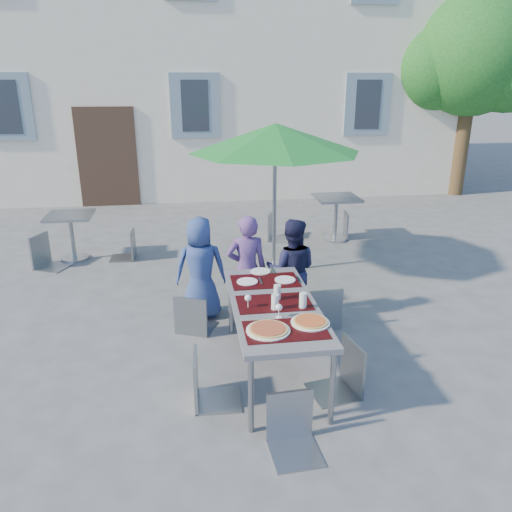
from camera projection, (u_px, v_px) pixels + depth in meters
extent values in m
plane|color=#4C4C4F|center=(225.00, 380.00, 4.85)|extent=(90.00, 90.00, 0.00)
cube|color=beige|center=(189.00, 52.00, 14.40)|extent=(13.00, 8.00, 7.00)
cube|color=#3C281D|center=(107.00, 158.00, 11.18)|extent=(1.30, 0.06, 2.20)
cube|color=gray|center=(5.00, 107.00, 10.55)|extent=(1.10, 0.06, 1.40)
cube|color=#262B33|center=(5.00, 107.00, 10.53)|extent=(0.60, 0.04, 1.10)
cube|color=gray|center=(195.00, 106.00, 11.08)|extent=(1.10, 0.06, 1.40)
cube|color=#262B33|center=(195.00, 106.00, 11.06)|extent=(0.60, 0.04, 1.10)
cube|color=gray|center=(368.00, 105.00, 11.62)|extent=(1.10, 0.06, 1.40)
cube|color=#262B33|center=(368.00, 105.00, 11.60)|extent=(0.60, 0.04, 1.10)
cylinder|color=#4A371F|center=(462.00, 138.00, 12.25)|extent=(0.36, 0.36, 2.80)
sphere|color=#15521A|center=(474.00, 55.00, 11.61)|extent=(2.80, 2.80, 2.80)
sphere|color=#15521A|center=(434.00, 68.00, 11.88)|extent=(2.00, 2.00, 2.00)
sphere|color=#15521A|center=(510.00, 63.00, 11.40)|extent=(2.20, 2.20, 2.20)
sphere|color=#15521A|center=(471.00, 33.00, 12.03)|extent=(1.80, 1.80, 1.80)
cube|color=#48474C|center=(274.00, 305.00, 4.76)|extent=(0.80, 1.85, 0.05)
cylinder|color=gray|center=(251.00, 395.00, 4.04)|extent=(0.05, 0.05, 0.70)
cylinder|color=gray|center=(332.00, 388.00, 4.13)|extent=(0.05, 0.05, 0.70)
cylinder|color=gray|center=(231.00, 305.00, 5.65)|extent=(0.05, 0.05, 0.70)
cylinder|color=gray|center=(290.00, 301.00, 5.74)|extent=(0.05, 0.05, 0.70)
cube|color=black|center=(285.00, 330.00, 4.24)|extent=(0.70, 0.42, 0.01)
cube|color=black|center=(274.00, 303.00, 4.75)|extent=(0.70, 0.42, 0.01)
cube|color=black|center=(265.00, 281.00, 5.27)|extent=(0.70, 0.42, 0.01)
cylinder|color=white|center=(268.00, 330.00, 4.22)|extent=(0.38, 0.38, 0.01)
cylinder|color=tan|center=(268.00, 329.00, 4.21)|extent=(0.34, 0.34, 0.01)
cylinder|color=maroon|center=(268.00, 328.00, 4.21)|extent=(0.29, 0.29, 0.01)
cylinder|color=white|center=(310.00, 322.00, 4.35)|extent=(0.34, 0.34, 0.01)
cylinder|color=tan|center=(310.00, 321.00, 4.35)|extent=(0.30, 0.30, 0.01)
cylinder|color=#A01C0B|center=(310.00, 320.00, 4.35)|extent=(0.26, 0.26, 0.01)
cylinder|color=silver|center=(275.00, 302.00, 4.60)|extent=(0.07, 0.07, 0.15)
cylinder|color=silver|center=(277.00, 292.00, 4.81)|extent=(0.07, 0.07, 0.15)
cylinder|color=silver|center=(303.00, 300.00, 4.63)|extent=(0.07, 0.07, 0.15)
cylinder|color=silver|center=(248.00, 308.00, 4.66)|extent=(0.06, 0.06, 0.00)
cylinder|color=silver|center=(248.00, 304.00, 4.65)|extent=(0.01, 0.01, 0.08)
sphere|color=silver|center=(248.00, 298.00, 4.63)|extent=(0.06, 0.06, 0.06)
cylinder|color=silver|center=(279.00, 317.00, 4.47)|extent=(0.06, 0.06, 0.00)
cylinder|color=silver|center=(279.00, 313.00, 4.46)|extent=(0.01, 0.01, 0.08)
sphere|color=silver|center=(279.00, 307.00, 4.44)|extent=(0.06, 0.06, 0.06)
cylinder|color=white|center=(247.00, 281.00, 5.23)|extent=(0.22, 0.22, 0.01)
cube|color=#B6B8BF|center=(260.00, 281.00, 5.25)|extent=(0.02, 0.18, 0.00)
cylinder|color=white|center=(285.00, 280.00, 5.28)|extent=(0.22, 0.22, 0.01)
cube|color=#B6B8BF|center=(298.00, 279.00, 5.30)|extent=(0.02, 0.18, 0.00)
cylinder|color=white|center=(260.00, 271.00, 5.51)|extent=(0.22, 0.22, 0.01)
cube|color=#B6B8BF|center=(273.00, 271.00, 5.53)|extent=(0.02, 0.18, 0.00)
imported|color=navy|center=(201.00, 268.00, 5.97)|extent=(0.63, 0.42, 1.26)
imported|color=#5B3B78|center=(247.00, 269.00, 5.86)|extent=(0.49, 0.33, 1.31)
imported|color=#1A1A39|center=(291.00, 271.00, 5.89)|extent=(0.68, 0.49, 1.26)
cube|color=gray|center=(196.00, 295.00, 5.73)|extent=(0.51, 0.51, 0.03)
cube|color=gray|center=(189.00, 283.00, 5.48)|extent=(0.37, 0.18, 0.47)
cylinder|color=gray|center=(215.00, 308.00, 5.92)|extent=(0.02, 0.02, 0.41)
cylinder|color=gray|center=(188.00, 305.00, 5.99)|extent=(0.02, 0.02, 0.41)
cylinder|color=gray|center=(205.00, 320.00, 5.61)|extent=(0.02, 0.02, 0.41)
cylinder|color=gray|center=(177.00, 317.00, 5.69)|extent=(0.02, 0.02, 0.41)
cube|color=gray|center=(248.00, 279.00, 6.01)|extent=(0.48, 0.48, 0.03)
cube|color=gray|center=(251.00, 265.00, 5.72)|extent=(0.46, 0.06, 0.54)
cylinder|color=gray|center=(260.00, 291.00, 6.31)|extent=(0.02, 0.02, 0.48)
cylinder|color=gray|center=(230.00, 293.00, 6.23)|extent=(0.02, 0.02, 0.48)
cylinder|color=gray|center=(267.00, 304.00, 5.95)|extent=(0.02, 0.02, 0.48)
cylinder|color=gray|center=(235.00, 306.00, 5.87)|extent=(0.02, 0.02, 0.48)
cube|color=#8E9499|center=(319.00, 288.00, 5.84)|extent=(0.47, 0.47, 0.03)
cube|color=#8E9499|center=(326.00, 273.00, 5.57)|extent=(0.43, 0.07, 0.51)
cylinder|color=#8E9499|center=(327.00, 298.00, 6.13)|extent=(0.02, 0.02, 0.45)
cylinder|color=#8E9499|center=(299.00, 301.00, 6.05)|extent=(0.02, 0.02, 0.45)
cylinder|color=#8E9499|center=(339.00, 311.00, 5.79)|extent=(0.02, 0.02, 0.45)
cylinder|color=#8E9499|center=(309.00, 314.00, 5.71)|extent=(0.02, 0.02, 0.45)
cube|color=#8F969A|center=(217.00, 359.00, 4.40)|extent=(0.42, 0.42, 0.03)
cube|color=#8F969A|center=(194.00, 336.00, 4.30)|extent=(0.05, 0.41, 0.48)
cylinder|color=#8F969A|center=(239.00, 391.00, 4.32)|extent=(0.02, 0.02, 0.43)
cylinder|color=#8F969A|center=(236.00, 369.00, 4.65)|extent=(0.02, 0.02, 0.43)
cylinder|color=#8F969A|center=(198.00, 393.00, 4.29)|extent=(0.02, 0.02, 0.43)
cylinder|color=#8F969A|center=(198.00, 371.00, 4.62)|extent=(0.02, 0.02, 0.43)
cube|color=gray|center=(335.00, 351.00, 4.52)|extent=(0.48, 0.48, 0.03)
cube|color=gray|center=(356.00, 323.00, 4.49)|extent=(0.10, 0.41, 0.49)
cylinder|color=gray|center=(308.00, 366.00, 4.70)|extent=(0.02, 0.02, 0.43)
cylinder|color=gray|center=(325.00, 387.00, 4.38)|extent=(0.02, 0.02, 0.43)
cylinder|color=gray|center=(342.00, 360.00, 4.80)|extent=(0.02, 0.02, 0.43)
cylinder|color=gray|center=(360.00, 379.00, 4.49)|extent=(0.02, 0.02, 0.43)
cube|color=gray|center=(297.00, 410.00, 3.76)|extent=(0.40, 0.40, 0.03)
cube|color=gray|center=(291.00, 371.00, 3.85)|extent=(0.38, 0.05, 0.45)
cylinder|color=gray|center=(281.00, 451.00, 3.65)|extent=(0.02, 0.02, 0.40)
cylinder|color=gray|center=(323.00, 444.00, 3.71)|extent=(0.02, 0.02, 0.40)
cylinder|color=gray|center=(270.00, 422.00, 3.95)|extent=(0.02, 0.02, 0.40)
cylinder|color=gray|center=(310.00, 417.00, 4.01)|extent=(0.02, 0.02, 0.40)
cylinder|color=#B6B8BF|center=(274.00, 269.00, 7.58)|extent=(0.50, 0.50, 0.09)
cylinder|color=gray|center=(274.00, 206.00, 7.25)|extent=(0.06, 0.06, 2.04)
cone|color=#1A7529|center=(275.00, 138.00, 6.92)|extent=(2.45, 2.45, 0.40)
cylinder|color=#B6B8BF|center=(75.00, 258.00, 8.10)|extent=(0.44, 0.44, 0.04)
cylinder|color=gray|center=(73.00, 239.00, 7.99)|extent=(0.06, 0.06, 0.70)
cube|color=gray|center=(70.00, 216.00, 7.86)|extent=(0.70, 0.70, 0.04)
cube|color=gray|center=(50.00, 239.00, 7.60)|extent=(0.57, 0.57, 0.03)
cube|color=gray|center=(36.00, 222.00, 7.56)|extent=(0.20, 0.41, 0.52)
cylinder|color=gray|center=(55.00, 259.00, 7.46)|extent=(0.02, 0.02, 0.45)
cylinder|color=gray|center=(70.00, 251.00, 7.80)|extent=(0.02, 0.02, 0.45)
cylinder|color=gray|center=(34.00, 256.00, 7.56)|extent=(0.02, 0.02, 0.45)
cylinder|color=gray|center=(49.00, 249.00, 7.89)|extent=(0.02, 0.02, 0.45)
cube|color=gray|center=(121.00, 234.00, 8.00)|extent=(0.40, 0.40, 0.03)
cube|color=gray|center=(131.00, 220.00, 7.94)|extent=(0.04, 0.39, 0.46)
cylinder|color=gray|center=(113.00, 244.00, 8.21)|extent=(0.02, 0.02, 0.41)
cylinder|color=gray|center=(110.00, 250.00, 7.90)|extent=(0.02, 0.02, 0.41)
cylinder|color=gray|center=(134.00, 243.00, 8.25)|extent=(0.02, 0.02, 0.41)
cylinder|color=gray|center=(131.00, 250.00, 7.93)|extent=(0.02, 0.02, 0.41)
cylinder|color=#B6B8BF|center=(335.00, 239.00, 9.07)|extent=(0.44, 0.44, 0.04)
cylinder|color=gray|center=(336.00, 220.00, 8.95)|extent=(0.06, 0.06, 0.75)
cube|color=gray|center=(337.00, 198.00, 8.82)|extent=(0.75, 0.75, 0.04)
cube|color=gray|center=(282.00, 216.00, 8.94)|extent=(0.55, 0.55, 0.03)
cube|color=gray|center=(271.00, 201.00, 8.90)|extent=(0.19, 0.40, 0.50)
cylinder|color=gray|center=(290.00, 231.00, 8.81)|extent=(0.02, 0.02, 0.44)
cylinder|color=gray|center=(293.00, 226.00, 9.14)|extent=(0.02, 0.02, 0.44)
cylinder|color=gray|center=(270.00, 230.00, 8.89)|extent=(0.02, 0.02, 0.44)
cylinder|color=gray|center=(274.00, 225.00, 9.23)|extent=(0.02, 0.02, 0.44)
cube|color=gray|center=(336.00, 215.00, 9.07)|extent=(0.45, 0.45, 0.03)
cube|color=gray|center=(347.00, 203.00, 8.99)|extent=(0.09, 0.40, 0.47)
cylinder|color=gray|center=(325.00, 224.00, 9.30)|extent=(0.02, 0.02, 0.42)
cylinder|color=gray|center=(327.00, 229.00, 8.98)|extent=(0.02, 0.02, 0.42)
cylinder|color=gray|center=(343.00, 224.00, 9.30)|extent=(0.02, 0.02, 0.42)
cylinder|color=gray|center=(346.00, 229.00, 8.98)|extent=(0.02, 0.02, 0.42)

